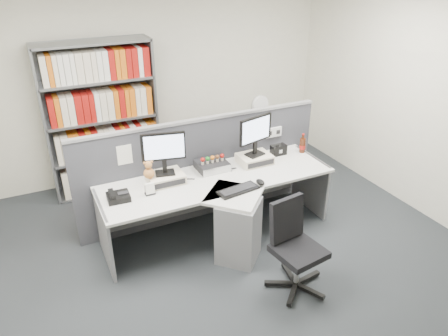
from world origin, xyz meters
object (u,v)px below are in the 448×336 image
desk_phone (118,197)px  desk_calendar (150,190)px  monitor_left (164,150)px  mouse (260,182)px  monitor_right (256,132)px  desk_fan (260,108)px  speaker (278,150)px  office_chair (294,244)px  shelving_unit (102,121)px  desktop_pc (212,165)px  desk (226,208)px  filing_cabinet (258,149)px  cola_bottle (302,145)px  keyboard (238,190)px

desk_phone → desk_calendar: (0.32, -0.03, 0.02)m
monitor_left → mouse: monitor_left is taller
monitor_right → desk_fan: (0.64, 1.02, -0.11)m
speaker → desk_fan: size_ratio=0.40×
desk_calendar → office_chair: size_ratio=0.14×
desk_phone → shelving_unit: size_ratio=0.12×
monitor_right → office_chair: (-0.27, -1.26, -0.62)m
desktop_pc → mouse: bearing=-59.5°
desk → desk_phone: (-1.09, 0.24, 0.30)m
speaker → desk_fan: desk_fan is taller
mouse → desk_fan: 1.74m
monitor_left → monitor_right: size_ratio=0.99×
monitor_right → filing_cabinet: 1.42m
speaker → filing_cabinet: 1.08m
desk_calendar → filing_cabinet: (1.97, 1.20, -0.42)m
cola_bottle → desktop_pc: bearing=177.2°
shelving_unit → mouse: bearing=-57.2°
office_chair → desk_phone: bearing=141.1°
monitor_left → filing_cabinet: 2.15m
mouse → speaker: 0.80m
office_chair → desk_calendar: bearing=134.3°
filing_cabinet → desk_fan: 0.64m
desk → desk_phone: 1.16m
monitor_right → desk_calendar: size_ratio=3.81×
desktop_pc → desk_calendar: bearing=-163.3°
monitor_left → desk_calendar: (-0.23, -0.18, -0.33)m
mouse → desktop_pc: bearing=120.5°
monitor_left → office_chair: size_ratio=0.52×
desktop_pc → monitor_left: bearing=-173.8°
desk_calendar → filing_cabinet: size_ratio=0.18×
monitor_left → speaker: (1.47, 0.07, -0.32)m
desktop_pc → desk_fan: 1.52m
desk_calendar → office_chair: 1.54m
cola_bottle → office_chair: bearing=-126.8°
monitor_left → desktop_pc: (0.58, 0.06, -0.34)m
speaker → shelving_unit: shelving_unit is taller
desk → desk_calendar: desk_calendar is taller
monitor_right → speaker: bearing=10.6°
shelving_unit → filing_cabinet: size_ratio=2.86×
mouse → desk_phone: 1.49m
monitor_right → desk_calendar: 1.38m
office_chair → desk_fan: bearing=68.1°
desk_phone → office_chair: 1.79m
keyboard → desk_calendar: (-0.84, 0.34, 0.04)m
desk_phone → filing_cabinet: 2.60m
desk_phone → monitor_left: bearing=15.0°
monitor_left → desk_phone: bearing=-165.0°
desk → monitor_right: size_ratio=5.48×
monitor_left → desk_phone: size_ratio=2.03×
keyboard → shelving_unit: shelving_unit is taller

